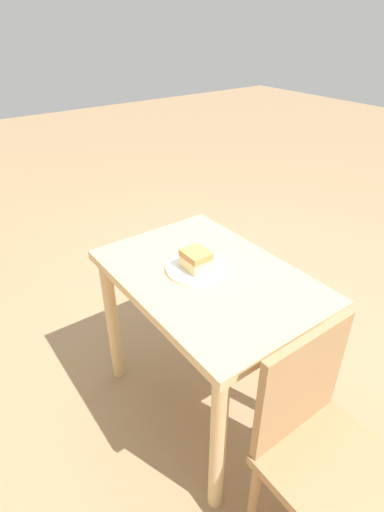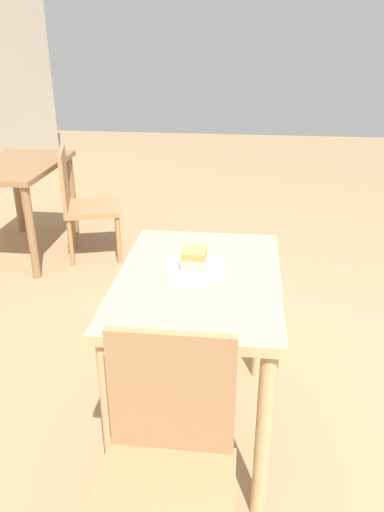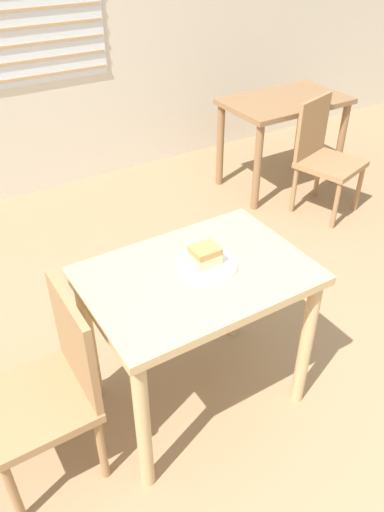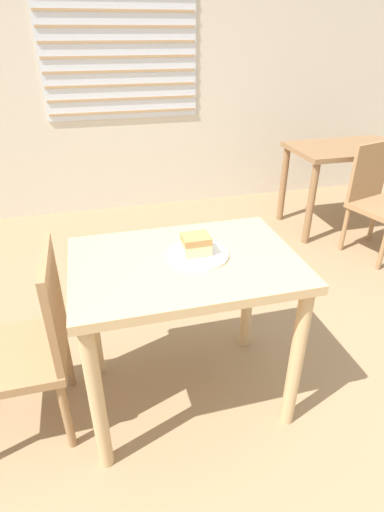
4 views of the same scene
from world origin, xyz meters
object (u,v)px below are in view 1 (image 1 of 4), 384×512
(cake_slice, at_px, (196,260))
(dining_table_near, at_px, (208,301))
(chair_near_window, at_px, (322,445))
(plate, at_px, (196,268))

(cake_slice, bearing_deg, dining_table_near, -155.68)
(chair_near_window, relative_size, plate, 3.33)
(dining_table_near, distance_m, cake_slice, 0.20)
(chair_near_window, bearing_deg, dining_table_near, 87.52)
(chair_near_window, relative_size, cake_slice, 7.63)
(dining_table_near, bearing_deg, plate, 17.09)
(plate, relative_size, cake_slice, 2.29)
(dining_table_near, distance_m, plate, 0.16)
(plate, xyz_separation_m, cake_slice, (-0.00, 0.01, 0.05))
(chair_near_window, distance_m, plate, 0.79)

